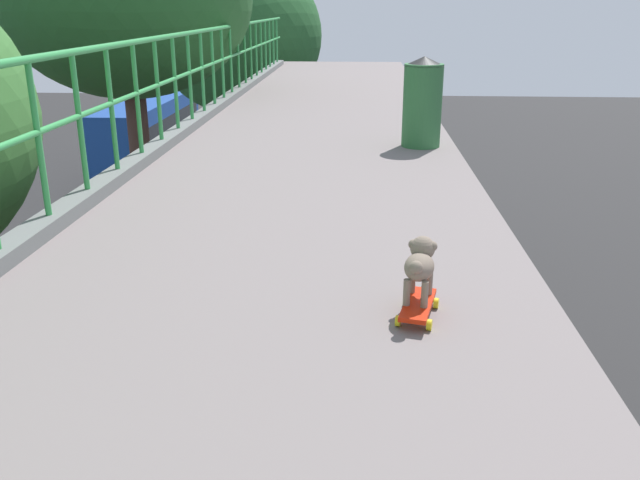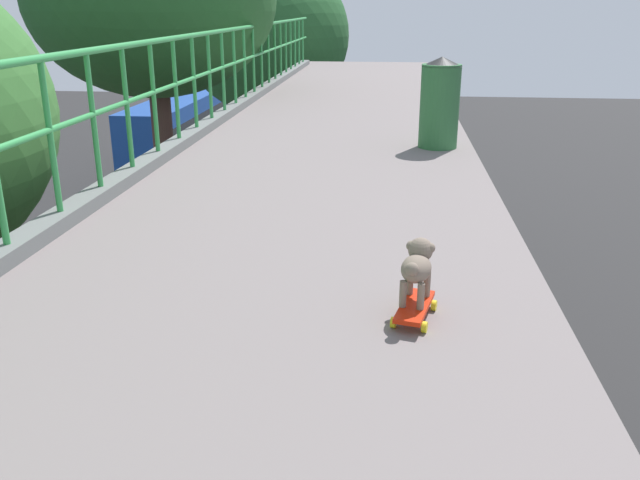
{
  "view_description": "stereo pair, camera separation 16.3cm",
  "coord_description": "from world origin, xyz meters",
  "px_view_note": "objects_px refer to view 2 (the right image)",
  "views": [
    {
      "loc": [
        1.93,
        -0.87,
        7.69
      ],
      "look_at": [
        1.72,
        2.63,
        6.45
      ],
      "focal_mm": 37.5,
      "sensor_mm": 36.0,
      "label": 1
    },
    {
      "loc": [
        2.09,
        -0.86,
        7.69
      ],
      "look_at": [
        1.72,
        2.63,
        6.45
      ],
      "focal_mm": 37.5,
      "sensor_mm": 36.0,
      "label": 2
    }
  ],
  "objects_px": {
    "car_red_taxi_fifth": "(37,366)",
    "litter_bin": "(440,102)",
    "city_bus": "(179,130)",
    "small_dog": "(417,264)",
    "toy_skateboard": "(415,308)"
  },
  "relations": [
    {
      "from": "car_red_taxi_fifth",
      "to": "litter_bin",
      "type": "xyz_separation_m",
      "value": [
        7.56,
        -3.84,
        5.98
      ]
    },
    {
      "from": "small_dog",
      "to": "litter_bin",
      "type": "xyz_separation_m",
      "value": [
        0.36,
        4.31,
        0.23
      ]
    },
    {
      "from": "toy_skateboard",
      "to": "small_dog",
      "type": "xyz_separation_m",
      "value": [
        0.01,
        0.06,
        0.21
      ]
    },
    {
      "from": "city_bus",
      "to": "litter_bin",
      "type": "relative_size",
      "value": 10.79
    },
    {
      "from": "city_bus",
      "to": "small_dog",
      "type": "distance_m",
      "value": 30.46
    },
    {
      "from": "city_bus",
      "to": "toy_skateboard",
      "type": "relative_size",
      "value": 25.0
    },
    {
      "from": "city_bus",
      "to": "small_dog",
      "type": "xyz_separation_m",
      "value": [
        10.45,
        -28.25,
        4.52
      ]
    },
    {
      "from": "toy_skateboard",
      "to": "car_red_taxi_fifth",
      "type": "bearing_deg",
      "value": 131.2
    },
    {
      "from": "city_bus",
      "to": "toy_skateboard",
      "type": "bearing_deg",
      "value": -69.76
    },
    {
      "from": "city_bus",
      "to": "small_dog",
      "type": "relative_size",
      "value": 32.33
    },
    {
      "from": "toy_skateboard",
      "to": "city_bus",
      "type": "bearing_deg",
      "value": 110.24
    },
    {
      "from": "city_bus",
      "to": "small_dog",
      "type": "height_order",
      "value": "small_dog"
    },
    {
      "from": "litter_bin",
      "to": "city_bus",
      "type": "bearing_deg",
      "value": 114.29
    },
    {
      "from": "small_dog",
      "to": "litter_bin",
      "type": "distance_m",
      "value": 4.33
    },
    {
      "from": "city_bus",
      "to": "toy_skateboard",
      "type": "distance_m",
      "value": 30.48
    }
  ]
}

